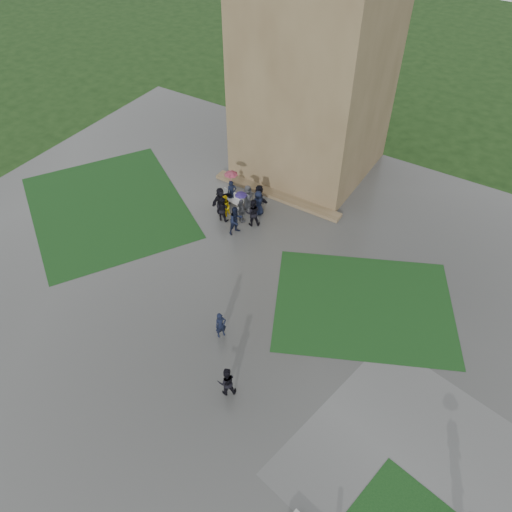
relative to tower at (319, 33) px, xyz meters
The scene contains 10 objects.
ground 17.49m from the tower, 90.00° to the right, with size 120.00×120.00×0.00m, color black.
plaza 15.81m from the tower, 90.00° to the right, with size 34.00×34.00×0.02m, color #3B3B38.
lawn_inset_left 16.55m from the tower, 127.69° to the right, with size 11.00×9.00×0.01m, color black.
lawn_inset_right 15.90m from the tower, 49.64° to the right, with size 9.00×7.00×0.01m, color black.
tower is the anchor object (origin of this frame).
tower_plinth 9.90m from the tower, 90.00° to the right, with size 9.00×0.80×0.22m, color brown.
bench 10.95m from the tower, 105.98° to the right, with size 1.63×0.65×0.92m.
visitor_cluster 10.79m from the tower, 96.80° to the right, with size 3.31×3.92×2.42m.
pedestrian_mid 17.84m from the tower, 77.61° to the right, with size 0.56×0.37×1.53m, color black.
pedestrian_near 20.38m from the tower, 73.21° to the right, with size 0.80×0.46×1.65m, color black.
Camera 1 is at (12.72, -12.19, 19.53)m, focal length 35.00 mm.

